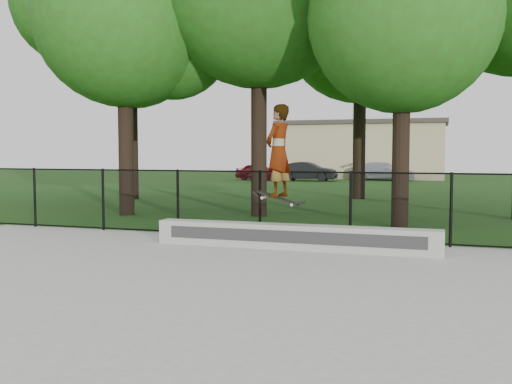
# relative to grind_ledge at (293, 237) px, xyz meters

# --- Properties ---
(ground) EXTENTS (100.00, 100.00, 0.00)m
(ground) POSITION_rel_grind_ledge_xyz_m (-1.07, -4.70, -0.30)
(ground) COLOR #1A5317
(ground) RESTS_ON ground
(concrete_slab) EXTENTS (14.00, 12.00, 0.06)m
(concrete_slab) POSITION_rel_grind_ledge_xyz_m (-1.07, -4.70, -0.27)
(concrete_slab) COLOR #969691
(concrete_slab) RESTS_ON ground
(grind_ledge) EXTENTS (5.64, 0.40, 0.48)m
(grind_ledge) POSITION_rel_grind_ledge_xyz_m (0.00, 0.00, 0.00)
(grind_ledge) COLOR #B7B7B2
(grind_ledge) RESTS_ON concrete_slab
(car_a) EXTENTS (3.64, 2.16, 1.17)m
(car_a) POSITION_rel_grind_ledge_xyz_m (-9.38, 27.15, 0.29)
(car_a) COLOR maroon
(car_a) RESTS_ON ground
(car_b) EXTENTS (3.58, 1.42, 1.29)m
(car_b) POSITION_rel_grind_ledge_xyz_m (-5.94, 27.14, 0.35)
(car_b) COLOR black
(car_b) RESTS_ON ground
(car_c) EXTENTS (4.24, 2.49, 1.26)m
(car_c) POSITION_rel_grind_ledge_xyz_m (-1.11, 29.63, 0.33)
(car_c) COLOR #9EA4B3
(car_c) RESTS_ON ground
(skater_airborne) EXTENTS (0.81, 0.76, 2.01)m
(skater_airborne) POSITION_rel_grind_ledge_xyz_m (-0.29, -0.04, 1.65)
(skater_airborne) COLOR black
(skater_airborne) RESTS_ON ground
(chainlink_fence) EXTENTS (16.06, 0.06, 1.50)m
(chainlink_fence) POSITION_rel_grind_ledge_xyz_m (-1.07, 1.20, 0.51)
(chainlink_fence) COLOR black
(chainlink_fence) RESTS_ON concrete_slab
(tree_row) EXTENTS (20.98, 14.68, 10.90)m
(tree_row) POSITION_rel_grind_ledge_xyz_m (-1.79, 8.23, 6.59)
(tree_row) COLOR black
(tree_row) RESTS_ON ground
(distant_building) EXTENTS (12.40, 6.40, 4.30)m
(distant_building) POSITION_rel_grind_ledge_xyz_m (-3.07, 33.30, 1.87)
(distant_building) COLOR #C8AB8C
(distant_building) RESTS_ON ground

